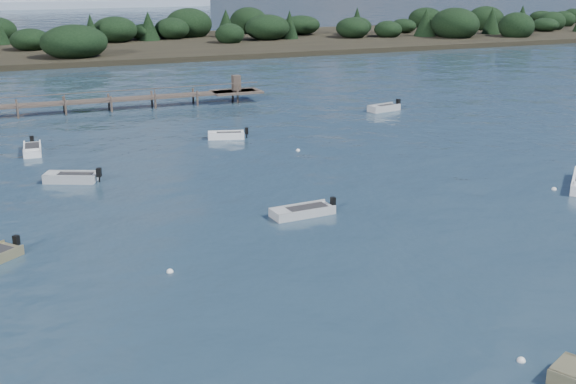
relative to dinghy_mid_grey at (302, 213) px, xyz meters
name	(u,v)px	position (x,y,z in m)	size (l,w,h in m)	color
ground	(173,86)	(3.47, 47.42, -0.14)	(400.00, 400.00, 0.00)	#182938
dinghy_mid_grey	(302,213)	(0.00, 0.00, 0.00)	(3.99, 1.68, 1.00)	#A5A9AC
tender_far_white	(226,137)	(1.53, 19.70, 0.02)	(3.36, 1.93, 1.13)	white
dinghy_extra_b	(32,151)	(-13.48, 20.74, 0.01)	(1.45, 4.06, 1.07)	white
tender_far_grey	(71,179)	(-11.56, 11.72, 0.03)	(3.73, 2.58, 1.20)	#A5A9AC
tender_far_grey_b	(384,109)	(19.21, 25.17, 0.04)	(3.70, 1.96, 1.24)	#A5A9AC
buoy_a	(521,361)	(1.21, -17.51, -0.14)	(0.32, 0.32, 0.32)	white
buoy_c	(170,272)	(-8.80, -5.05, -0.14)	(0.32, 0.32, 0.32)	white
buoy_d	(554,190)	(16.74, -1.43, -0.14)	(0.32, 0.32, 0.32)	white
buoy_e	(298,151)	(5.44, 13.78, -0.14)	(0.32, 0.32, 0.32)	white
far_headland	(259,33)	(28.47, 87.42, 1.83)	(190.00, 40.00, 5.80)	black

